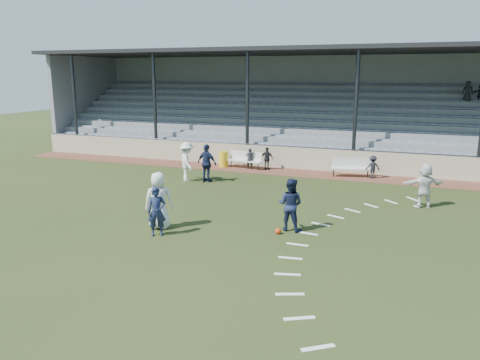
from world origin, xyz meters
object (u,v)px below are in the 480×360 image
Objects in this scene: bench_right at (351,166)px; football at (278,231)px; bench_left at (245,158)px; player_white_lead at (159,201)px; player_navy_lead at (157,212)px; trash_bin at (224,159)px.

football is at bearing -108.65° from bench_right.
bench_left is 10.80m from player_white_lead.
bench_left is at bearing 166.21° from bench_right.
player_navy_lead is at bearing -125.13° from bench_right.
bench_right is 9.83m from football.
trash_bin is 0.53× the size of player_navy_lead.
trash_bin is at bearing 73.50° from player_navy_lead.
bench_left is at bearing -110.91° from player_white_lead.
bench_left is 1.32m from trash_bin.
player_navy_lead is (0.31, -0.67, -0.17)m from player_white_lead.
football is at bearing -56.71° from bench_left.
trash_bin is at bearing 166.41° from bench_right.
bench_right is 1.04× the size of player_white_lead.
bench_right is at bearing -1.14° from trash_bin.
player_white_lead reaches higher than bench_left.
bench_right is 10.23× the size of football.
football is (-1.06, -9.76, -0.48)m from bench_right.
player_white_lead is at bearing -78.94° from trash_bin.
football is 4.16m from player_white_lead.
trash_bin is 11.63m from football.
football is at bearing -5.63° from player_navy_lead.
bench_right is 7.14m from trash_bin.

